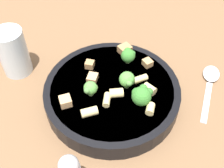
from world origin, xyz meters
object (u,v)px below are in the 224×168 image
(broccoli_floret_0, at_px, (128,80))
(rigatoni_5, at_px, (150,89))
(rigatoni_2, at_px, (89,112))
(rigatoni_0, at_px, (150,109))
(broccoli_floret_2, at_px, (128,55))
(chicken_chunk_1, at_px, (90,64))
(pasta_bowl, at_px, (112,93))
(broccoli_floret_3, at_px, (142,94))
(broccoli_floret_1, at_px, (90,88))
(chicken_chunk_2, at_px, (92,78))
(spoon, at_px, (210,81))
(rigatoni_4, at_px, (140,79))
(rigatoni_3, at_px, (116,93))
(drinking_glass, at_px, (14,55))
(rigatoni_1, at_px, (107,100))
(chicken_chunk_3, at_px, (125,49))
(chicken_chunk_4, at_px, (65,101))
(chicken_chunk_0, at_px, (147,63))

(broccoli_floret_0, distance_m, rigatoni_5, 0.05)
(rigatoni_2, bearing_deg, rigatoni_0, -140.45)
(rigatoni_5, bearing_deg, broccoli_floret_2, -29.82)
(chicken_chunk_1, bearing_deg, pasta_bowl, 165.11)
(broccoli_floret_2, xyz_separation_m, broccoli_floret_3, (-0.08, 0.07, 0.00))
(broccoli_floret_2, height_order, rigatoni_2, broccoli_floret_2)
(rigatoni_0, relative_size, chicken_chunk_1, 1.22)
(broccoli_floret_1, height_order, rigatoni_5, broccoli_floret_1)
(chicken_chunk_2, relative_size, spoon, 0.14)
(broccoli_floret_0, xyz_separation_m, broccoli_floret_1, (0.05, 0.06, -0.00))
(broccoli_floret_3, xyz_separation_m, rigatoni_0, (-0.02, 0.01, -0.01))
(broccoli_floret_0, relative_size, chicken_chunk_2, 1.68)
(chicken_chunk_2, bearing_deg, rigatoni_4, -146.23)
(rigatoni_3, height_order, chicken_chunk_1, rigatoni_3)
(rigatoni_0, bearing_deg, chicken_chunk_1, -8.89)
(rigatoni_0, bearing_deg, drinking_glass, 8.44)
(rigatoni_4, relative_size, spoon, 0.18)
(chicken_chunk_2, height_order, drinking_glass, drinking_glass)
(pasta_bowl, height_order, rigatoni_3, rigatoni_3)
(broccoli_floret_1, distance_m, drinking_glass, 0.20)
(broccoli_floret_3, bearing_deg, rigatoni_1, 36.72)
(broccoli_floret_0, relative_size, rigatoni_1, 1.33)
(broccoli_floret_2, relative_size, rigatoni_0, 1.57)
(chicken_chunk_2, bearing_deg, spoon, -137.30)
(rigatoni_2, bearing_deg, broccoli_floret_1, -54.58)
(rigatoni_2, height_order, rigatoni_5, rigatoni_5)
(rigatoni_4, bearing_deg, broccoli_floret_3, 124.86)
(rigatoni_3, xyz_separation_m, chicken_chunk_3, (0.06, -0.11, -0.00))
(broccoli_floret_1, relative_size, chicken_chunk_1, 1.87)
(broccoli_floret_1, distance_m, rigatoni_2, 0.05)
(broccoli_floret_1, height_order, rigatoni_2, broccoli_floret_1)
(broccoli_floret_2, distance_m, rigatoni_1, 0.12)
(chicken_chunk_2, relative_size, drinking_glass, 0.21)
(broccoli_floret_1, distance_m, rigatoni_4, 0.10)
(broccoli_floret_1, height_order, broccoli_floret_2, broccoli_floret_2)
(broccoli_floret_1, xyz_separation_m, chicken_chunk_1, (0.05, -0.06, -0.01))
(broccoli_floret_1, distance_m, chicken_chunk_4, 0.05)
(rigatoni_0, relative_size, drinking_glass, 0.20)
(broccoli_floret_0, bearing_deg, spoon, -128.95)
(rigatoni_4, height_order, chicken_chunk_2, rigatoni_4)
(broccoli_floret_3, bearing_deg, rigatoni_2, 53.15)
(rigatoni_1, distance_m, chicken_chunk_0, 0.13)
(rigatoni_5, relative_size, chicken_chunk_2, 1.10)
(chicken_chunk_2, distance_m, drinking_glass, 0.18)
(broccoli_floret_2, height_order, chicken_chunk_0, broccoli_floret_2)
(rigatoni_0, relative_size, rigatoni_3, 0.83)
(broccoli_floret_2, relative_size, chicken_chunk_1, 1.92)
(broccoli_floret_3, height_order, chicken_chunk_2, broccoli_floret_3)
(pasta_bowl, distance_m, rigatoni_0, 0.09)
(chicken_chunk_3, bearing_deg, chicken_chunk_1, 67.76)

